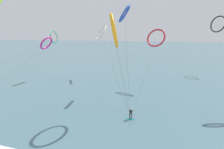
# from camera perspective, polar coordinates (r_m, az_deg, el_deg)

# --- Properties ---
(sea_water) EXTENTS (400.00, 200.00, 0.08)m
(sea_water) POSITION_cam_1_polar(r_m,az_deg,el_deg) (115.34, 8.43, 6.32)
(sea_water) COLOR #476B75
(sea_water) RESTS_ON ground
(surfer_teal) EXTENTS (1.40, 0.61, 1.70)m
(surfer_teal) POSITION_cam_1_polar(r_m,az_deg,el_deg) (29.66, 5.36, -11.30)
(surfer_teal) COLOR teal
(surfer_teal) RESTS_ON ground
(kite_ivory) EXTENTS (12.82, 27.35, 13.91)m
(kite_ivory) POSITION_cam_1_polar(r_m,az_deg,el_deg) (53.35, -3.08, 11.76)
(kite_ivory) COLOR silver
(kite_ivory) RESTS_ON ground
(kite_cobalt) EXTENTS (4.09, 14.53, 17.50)m
(kite_cobalt) POSITION_cam_1_polar(r_m,az_deg,el_deg) (39.98, 3.62, 16.91)
(kite_cobalt) COLOR #2647B7
(kite_cobalt) RESTS_ON ground
(kite_crimson) EXTENTS (5.66, 19.22, 13.02)m
(kite_crimson) POSITION_cam_1_polar(r_m,az_deg,el_deg) (44.32, 12.43, 10.15)
(kite_crimson) COLOR red
(kite_crimson) RESTS_ON ground
(kite_emerald) EXTENTS (3.46, 51.54, 12.29)m
(kite_emerald) POSITION_cam_1_polar(r_m,az_deg,el_deg) (74.39, -16.25, 10.13)
(kite_emerald) COLOR #199351
(kite_emerald) RESTS_ON ground
(kite_magenta) EXTENTS (3.19, 30.41, 11.14)m
(kite_magenta) POSITION_cam_1_polar(r_m,az_deg,el_deg) (52.92, -18.23, 8.45)
(kite_magenta) COLOR #CC288E
(kite_magenta) RESTS_ON ground
(kite_amber) EXTENTS (3.85, 5.01, 15.14)m
(kite_amber) POSITION_cam_1_polar(r_m,az_deg,el_deg) (28.13, 0.53, 12.43)
(kite_amber) COLOR orange
(kite_amber) RESTS_ON ground
(kite_charcoal) EXTENTS (4.07, 46.74, 16.68)m
(kite_charcoal) POSITION_cam_1_polar(r_m,az_deg,el_deg) (65.92, 27.96, 12.56)
(kite_charcoal) COLOR black
(kite_charcoal) RESTS_ON ground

